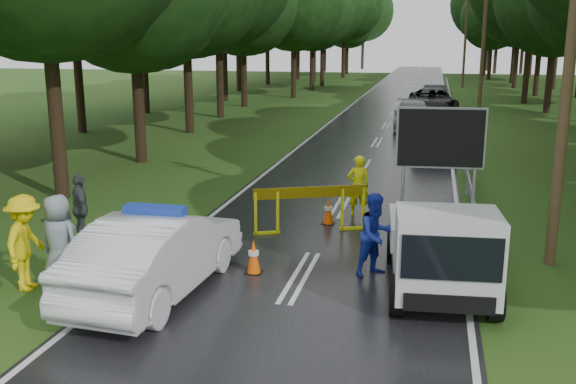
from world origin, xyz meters
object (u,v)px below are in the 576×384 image
(civilian, at_px, (376,235))
(queue_car_second, at_px, (413,116))
(officer, at_px, (358,186))
(police_sedan, at_px, (157,254))
(queue_car_fourth, at_px, (435,94))
(queue_car_third, at_px, (433,101))
(work_truck, at_px, (441,246))
(queue_car_first, at_px, (432,135))
(barrier, at_px, (310,198))

(civilian, relative_size, queue_car_second, 0.35)
(officer, distance_m, queue_car_second, 18.06)
(police_sedan, bearing_deg, queue_car_fourth, -93.94)
(civilian, relative_size, queue_car_third, 0.30)
(work_truck, bearing_deg, police_sedan, -171.34)
(officer, relative_size, queue_car_third, 0.29)
(queue_car_fourth, bearing_deg, queue_car_second, -101.72)
(queue_car_second, bearing_deg, officer, -95.51)
(officer, height_order, queue_car_first, officer)
(barrier, relative_size, civilian, 1.54)
(police_sedan, xyz_separation_m, civilian, (4.03, 1.93, 0.08))
(police_sedan, distance_m, civilian, 4.47)
(work_truck, xyz_separation_m, barrier, (-3.19, 3.27, -0.03))
(civilian, xyz_separation_m, queue_car_first, (1.05, 15.05, -0.09))
(civilian, xyz_separation_m, queue_car_second, (-0.05, 22.54, -0.14))
(civilian, bearing_deg, queue_car_first, 41.93)
(work_truck, distance_m, queue_car_second, 23.22)
(queue_car_fourth, bearing_deg, barrier, -102.14)
(police_sedan, height_order, barrier, police_sedan)
(work_truck, bearing_deg, civilian, 148.92)
(work_truck, distance_m, queue_car_fourth, 37.51)
(work_truck, xyz_separation_m, civilian, (-1.30, 0.64, -0.06))
(work_truck, relative_size, officer, 2.61)
(civilian, height_order, queue_car_third, civilian)
(queue_car_first, bearing_deg, queue_car_second, 93.43)
(queue_car_first, height_order, queue_car_fourth, queue_car_first)
(civilian, relative_size, queue_car_first, 0.38)
(police_sedan, height_order, queue_car_second, police_sedan)
(work_truck, relative_size, queue_car_fourth, 1.07)
(civilian, height_order, queue_car_first, civilian)
(barrier, bearing_deg, civilian, -77.31)
(barrier, bearing_deg, queue_car_first, 53.73)
(queue_car_second, height_order, queue_car_third, queue_car_third)
(work_truck, height_order, civilian, work_truck)
(police_sedan, xyz_separation_m, officer, (3.13, 6.43, 0.06))
(officer, distance_m, queue_car_third, 25.66)
(work_truck, height_order, queue_car_third, work_truck)
(civilian, relative_size, queue_car_fourth, 0.42)
(officer, relative_size, queue_car_first, 0.37)
(police_sedan, height_order, civilian, police_sedan)
(queue_car_first, distance_m, queue_car_fourth, 21.82)
(police_sedan, bearing_deg, officer, -112.38)
(queue_car_third, distance_m, queue_car_fourth, 6.79)
(work_truck, relative_size, barrier, 1.66)
(barrier, height_order, civilian, civilian)
(work_truck, height_order, queue_car_second, work_truck)
(barrier, height_order, queue_car_second, queue_car_second)
(queue_car_first, height_order, queue_car_third, queue_car_third)
(barrier, distance_m, queue_car_first, 12.76)
(queue_car_first, relative_size, queue_car_second, 0.91)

